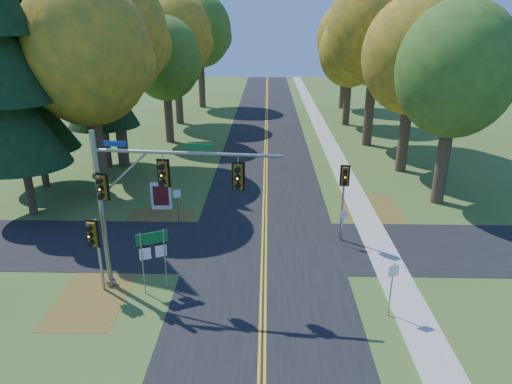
{
  "coord_description": "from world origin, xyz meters",
  "views": [
    {
      "loc": [
        0.12,
        -19.94,
        11.4
      ],
      "look_at": [
        -0.43,
        1.79,
        3.2
      ],
      "focal_mm": 32.0,
      "sensor_mm": 36.0,
      "label": 1
    }
  ],
  "objects_px": {
    "east_signal_pole": "(344,184)",
    "route_sign_cluster": "(153,249)",
    "traffic_mast": "(143,192)",
    "info_kiosk": "(161,196)"
  },
  "relations": [
    {
      "from": "east_signal_pole",
      "to": "info_kiosk",
      "type": "bearing_deg",
      "value": 164.23
    },
    {
      "from": "east_signal_pole",
      "to": "route_sign_cluster",
      "type": "relative_size",
      "value": 1.49
    },
    {
      "from": "info_kiosk",
      "to": "east_signal_pole",
      "type": "bearing_deg",
      "value": -22.33
    },
    {
      "from": "traffic_mast",
      "to": "route_sign_cluster",
      "type": "height_order",
      "value": "traffic_mast"
    },
    {
      "from": "route_sign_cluster",
      "to": "info_kiosk",
      "type": "distance_m",
      "value": 9.66
    },
    {
      "from": "traffic_mast",
      "to": "info_kiosk",
      "type": "distance_m",
      "value": 10.09
    },
    {
      "from": "traffic_mast",
      "to": "route_sign_cluster",
      "type": "distance_m",
      "value": 2.59
    },
    {
      "from": "traffic_mast",
      "to": "east_signal_pole",
      "type": "bearing_deg",
      "value": 33.67
    },
    {
      "from": "traffic_mast",
      "to": "route_sign_cluster",
      "type": "bearing_deg",
      "value": -31.51
    },
    {
      "from": "east_signal_pole",
      "to": "traffic_mast",
      "type": "bearing_deg",
      "value": -145.94
    }
  ]
}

